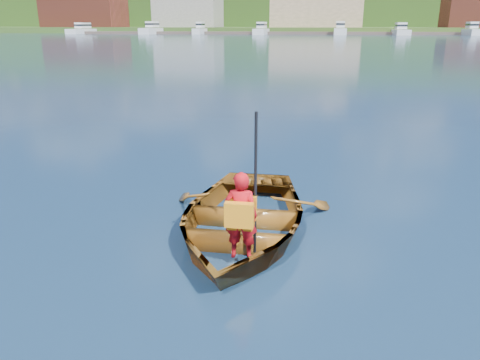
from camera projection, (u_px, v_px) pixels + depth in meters
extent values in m
plane|color=#172D48|center=(276.00, 269.00, 5.63)|extent=(600.00, 600.00, 0.00)
imported|color=brown|center=(241.00, 218.00, 6.54)|extent=(2.65, 3.66, 0.75)
imported|color=red|center=(241.00, 216.00, 5.54)|extent=(0.40, 0.27, 1.09)
cube|color=orange|center=(239.00, 215.00, 5.41)|extent=(0.34, 0.11, 0.30)
cube|color=orange|center=(243.00, 208.00, 5.64)|extent=(0.34, 0.09, 0.30)
cube|color=orange|center=(241.00, 225.00, 5.58)|extent=(0.30, 0.23, 0.05)
cylinder|color=black|center=(255.00, 185.00, 5.55)|extent=(0.04, 0.04, 1.76)
cube|color=#2D4E1D|center=(331.00, 30.00, 182.53)|extent=(400.00, 80.00, 2.00)
cube|color=#355022|center=(332.00, 7.00, 226.01)|extent=(400.00, 100.00, 22.00)
cube|color=#51423A|center=(335.00, 33.00, 143.29)|extent=(159.96, 13.40, 0.80)
cube|color=brown|center=(85.00, 13.00, 173.06)|extent=(28.00, 16.00, 10.00)
cube|color=gray|center=(188.00, 6.00, 165.43)|extent=(22.00, 16.00, 14.00)
cube|color=#987F65|center=(317.00, 9.00, 157.88)|extent=(30.00, 16.00, 12.00)
cube|color=brown|center=(474.00, 13.00, 149.61)|extent=(18.00, 16.00, 9.00)
cube|color=silver|center=(81.00, 32.00, 152.80)|extent=(3.86, 13.80, 1.72)
cube|color=silver|center=(83.00, 25.00, 153.48)|extent=(2.70, 6.21, 1.80)
cube|color=black|center=(83.00, 25.00, 153.44)|extent=(2.78, 6.49, 0.50)
cube|color=silver|center=(151.00, 31.00, 148.55)|extent=(3.61, 12.90, 2.05)
cube|color=silver|center=(152.00, 24.00, 149.08)|extent=(2.53, 5.80, 1.80)
cube|color=black|center=(152.00, 24.00, 149.05)|extent=(2.60, 6.06, 0.50)
cube|color=silver|center=(200.00, 32.00, 145.77)|extent=(2.56, 9.14, 1.94)
cube|color=silver|center=(200.00, 25.00, 145.97)|extent=(1.79, 4.11, 1.80)
cube|color=black|center=(200.00, 24.00, 145.94)|extent=(1.84, 4.29, 0.50)
cube|color=silver|center=(261.00, 32.00, 142.39)|extent=(3.50, 12.52, 1.87)
cube|color=silver|center=(262.00, 25.00, 142.92)|extent=(2.45, 5.63, 1.80)
cube|color=black|center=(262.00, 25.00, 142.89)|extent=(2.52, 5.88, 0.50)
cube|color=silver|center=(340.00, 32.00, 138.25)|extent=(3.54, 12.66, 2.03)
cube|color=silver|center=(340.00, 24.00, 138.76)|extent=(2.48, 5.70, 1.80)
cube|color=black|center=(340.00, 24.00, 138.73)|extent=(2.55, 5.95, 0.50)
cube|color=silver|center=(401.00, 33.00, 135.27)|extent=(3.88, 13.86, 1.65)
cube|color=silver|center=(401.00, 26.00, 135.97)|extent=(2.72, 6.24, 1.80)
cube|color=black|center=(401.00, 25.00, 135.94)|extent=(2.79, 6.51, 0.50)
cube|color=silver|center=(472.00, 33.00, 131.87)|extent=(3.18, 11.36, 1.84)
cube|color=silver|center=(472.00, 25.00, 132.30)|extent=(2.23, 5.11, 1.80)
cube|color=black|center=(472.00, 25.00, 132.27)|extent=(2.29, 5.34, 0.50)
cylinder|color=#382314|center=(321.00, 16.00, 192.96)|extent=(0.80, 0.80, 3.78)
sphere|color=#295C22|center=(322.00, 3.00, 191.37)|extent=(7.05, 7.05, 7.05)
cylinder|color=#382314|center=(387.00, 15.00, 189.54)|extent=(0.80, 0.80, 4.02)
sphere|color=#295C22|center=(389.00, 1.00, 187.84)|extent=(7.51, 7.51, 7.51)
cylinder|color=#382314|center=(315.00, 8.00, 208.99)|extent=(0.80, 0.80, 3.89)
cylinder|color=#382314|center=(235.00, 0.00, 237.98)|extent=(0.80, 0.80, 3.59)
cylinder|color=#382314|center=(165.00, 5.00, 232.32)|extent=(0.80, 0.80, 3.46)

